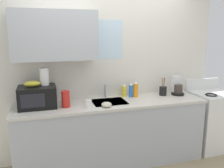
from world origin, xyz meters
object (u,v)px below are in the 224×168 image
(stove_range, at_px, (210,120))
(mug_white, at_px, (88,104))
(utensil_crock, at_px, (163,91))
(paper_towel_roll, at_px, (44,77))
(coffee_maker, at_px, (177,88))
(small_bowl, at_px, (107,105))
(banana_bunch, at_px, (32,84))
(cereal_canister, at_px, (66,99))
(dish_soap_bottle_orange, at_px, (136,90))
(dish_soap_bottle_yellow, at_px, (124,91))
(microwave, at_px, (37,97))
(dish_soap_bottle_blue, at_px, (131,90))

(stove_range, bearing_deg, mug_white, -175.89)
(utensil_crock, bearing_deg, paper_towel_roll, -179.33)
(stove_range, bearing_deg, coffee_maker, 169.75)
(stove_range, distance_m, paper_towel_roll, 2.65)
(stove_range, height_order, utensil_crock, utensil_crock)
(utensil_crock, relative_size, small_bowl, 2.11)
(paper_towel_roll, relative_size, utensil_crock, 0.80)
(banana_bunch, height_order, cereal_canister, banana_bunch)
(stove_range, bearing_deg, small_bowl, -173.47)
(coffee_maker, relative_size, cereal_canister, 1.33)
(stove_range, height_order, cereal_canister, cereal_canister)
(banana_bunch, relative_size, dish_soap_bottle_orange, 0.85)
(dish_soap_bottle_orange, bearing_deg, cereal_canister, -169.24)
(banana_bunch, distance_m, utensil_crock, 1.87)
(banana_bunch, distance_m, dish_soap_bottle_yellow, 1.29)
(paper_towel_roll, relative_size, small_bowl, 1.69)
(coffee_maker, bearing_deg, small_bowl, -165.58)
(utensil_crock, bearing_deg, coffee_maker, -2.86)
(utensil_crock, bearing_deg, mug_white, -167.67)
(paper_towel_roll, distance_m, dish_soap_bottle_orange, 1.30)
(dish_soap_bottle_orange, bearing_deg, paper_towel_roll, -177.94)
(microwave, height_order, mug_white, microwave)
(coffee_maker, xyz_separation_m, utensil_crock, (-0.23, 0.01, -0.03))
(stove_range, xyz_separation_m, dish_soap_bottle_blue, (-1.30, 0.17, 0.54))
(mug_white, relative_size, small_bowl, 0.73)
(dish_soap_bottle_blue, xyz_separation_m, cereal_canister, (-0.97, -0.23, 0.01))
(microwave, distance_m, dish_soap_bottle_blue, 1.31)
(stove_range, height_order, mug_white, stove_range)
(utensil_crock, bearing_deg, banana_bunch, -177.84)
(banana_bunch, bearing_deg, paper_towel_roll, 18.43)
(coffee_maker, distance_m, small_bowl, 1.24)
(banana_bunch, bearing_deg, stove_range, -1.00)
(banana_bunch, relative_size, small_bowl, 1.54)
(paper_towel_roll, relative_size, mug_white, 2.32)
(stove_range, relative_size, cereal_canister, 5.14)
(banana_bunch, height_order, dish_soap_bottle_blue, banana_bunch)
(dish_soap_bottle_orange, bearing_deg, banana_bunch, -176.14)
(microwave, xyz_separation_m, dish_soap_bottle_orange, (1.37, 0.10, -0.02))
(microwave, distance_m, utensil_crock, 1.81)
(coffee_maker, distance_m, utensil_crock, 0.23)
(stove_range, distance_m, banana_bunch, 2.77)
(stove_range, xyz_separation_m, cereal_canister, (-2.27, -0.05, 0.55))
(small_bowl, bearing_deg, paper_towel_roll, 157.76)
(cereal_canister, relative_size, small_bowl, 1.62)
(coffee_maker, bearing_deg, banana_bunch, -178.40)
(dish_soap_bottle_orange, bearing_deg, coffee_maker, -3.23)
(dish_soap_bottle_yellow, xyz_separation_m, dish_soap_bottle_orange, (0.16, -0.07, 0.02))
(stove_range, height_order, microwave, microwave)
(cereal_canister, height_order, mug_white, cereal_canister)
(banana_bunch, xyz_separation_m, mug_white, (0.66, -0.19, -0.26))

